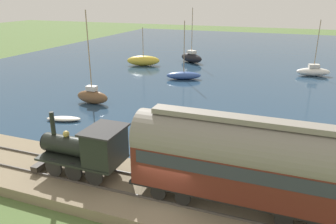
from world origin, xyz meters
TOP-DOWN VIEW (x-y plane):
  - ground_plane at (0.00, 0.00)m, footprint 200.00×200.00m
  - harbor_water at (43.57, 0.00)m, footprint 80.00×80.00m
  - rail_embankment at (0.68, 0.00)m, footprint 5.18×56.00m
  - steam_locomotive at (0.68, 4.64)m, footprint 2.34×5.13m
  - passenger_coach at (0.68, -3.09)m, footprint 2.32×9.81m
  - sailboat_brown at (13.09, 12.67)m, footprint 1.05×3.32m
  - sailboat_white at (33.04, -7.59)m, footprint 2.44×4.45m
  - sailboat_blue at (25.39, 7.49)m, footprint 2.83×4.49m
  - sailboat_black at (36.12, 9.76)m, footprint 3.55×4.51m
  - sailboat_yellow at (31.23, 15.70)m, footprint 3.19×5.10m
  - rowboat_mid_harbor at (8.28, 12.38)m, footprint 1.76×3.04m
  - rowboat_near_shore at (8.85, -2.97)m, footprint 1.82×2.10m

SIDE VIEW (x-z plane):
  - ground_plane at x=0.00m, z-range 0.00..0.00m
  - harbor_water at x=43.57m, z-range 0.00..0.01m
  - rowboat_mid_harbor at x=8.28m, z-range 0.01..0.34m
  - rowboat_near_shore at x=8.85m, z-range 0.01..0.55m
  - rail_embankment at x=0.68m, z-range -0.06..0.65m
  - sailboat_blue at x=25.39m, z-range -3.02..4.06m
  - sailboat_white at x=33.04m, z-range -2.90..4.15m
  - sailboat_yellow at x=31.23m, z-range -2.01..3.52m
  - sailboat_brown at x=13.09m, z-range -3.57..5.11m
  - sailboat_black at x=36.12m, z-range -3.29..4.85m
  - steam_locomotive at x=0.68m, z-range 0.64..3.94m
  - passenger_coach at x=0.68m, z-range 0.91..5.29m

